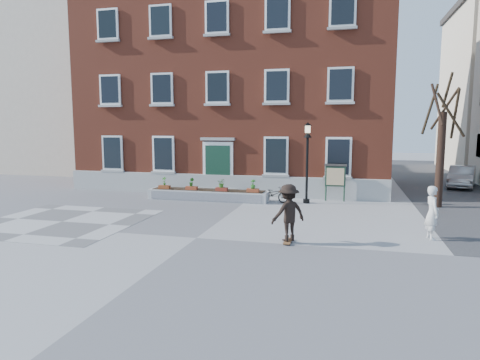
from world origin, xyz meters
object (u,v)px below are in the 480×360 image
(parked_car, at_px, (462,177))
(notice_board, at_px, (335,176))
(lamp_post, at_px, (307,151))
(skateboarder, at_px, (288,213))
(bicycle, at_px, (274,194))
(bystander, at_px, (432,213))

(parked_car, relative_size, notice_board, 2.14)
(lamp_post, height_order, skateboarder, lamp_post)
(skateboarder, bearing_deg, lamp_post, 90.99)
(parked_car, relative_size, lamp_post, 1.02)
(bicycle, xyz_separation_m, lamp_post, (1.60, 0.11, 2.13))
(parked_car, relative_size, bystander, 2.22)
(parked_car, distance_m, notice_board, 10.07)
(bicycle, bearing_deg, notice_board, -51.02)
(bicycle, distance_m, bystander, 8.43)
(bystander, xyz_separation_m, skateboarder, (-4.58, -1.64, 0.09))
(parked_car, height_order, bystander, bystander)
(bicycle, xyz_separation_m, parked_car, (10.29, 7.85, 0.25))
(bicycle, xyz_separation_m, notice_board, (2.93, 1.01, 0.85))
(bicycle, distance_m, skateboarder, 7.44)
(notice_board, bearing_deg, skateboarder, -98.32)
(notice_board, bearing_deg, bicycle, -160.93)
(notice_board, relative_size, skateboarder, 0.97)
(bystander, bearing_deg, skateboarder, 97.83)
(bystander, height_order, notice_board, notice_board)
(parked_car, xyz_separation_m, skateboarder, (-8.57, -15.07, 0.34))
(parked_car, bearing_deg, bystander, -90.31)
(parked_car, xyz_separation_m, bystander, (-3.99, -13.43, 0.24))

